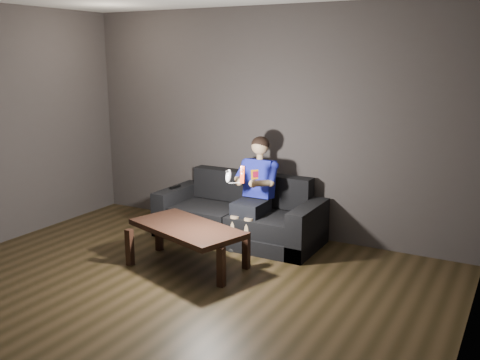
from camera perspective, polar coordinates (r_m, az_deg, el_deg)
The scene contains 9 objects.
floor at distance 4.79m, azimuth -10.89°, elevation -13.51°, with size 5.00×5.00×0.00m, color black.
back_wall at distance 6.45m, azimuth 2.93°, elevation 6.16°, with size 5.00×0.04×2.70m, color #3C3634.
right_wall at distance 3.36m, azimuth 22.95°, elevation -1.31°, with size 0.04×5.00×2.70m, color #3C3634.
sofa at distance 6.35m, azimuth -0.03°, elevation -4.14°, with size 1.95×0.84×0.75m.
child at distance 6.09m, azimuth 1.62°, elevation -0.47°, with size 0.49×0.61×1.21m.
wii_remote_red at distance 5.60m, azimuth 0.28°, elevation 0.59°, with size 0.06×0.08×0.19m.
nunchuk_white at distance 5.70m, azimuth -1.24°, elevation 0.44°, with size 0.07×0.09×0.15m.
wii_remote_black at distance 6.66m, azimuth -6.94°, elevation -0.72°, with size 0.05×0.17×0.03m.
coffee_table at distance 5.49m, azimuth -5.68°, elevation -5.47°, with size 1.34×0.95×0.44m.
Camera 1 is at (2.80, -3.25, 2.12)m, focal length 40.00 mm.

